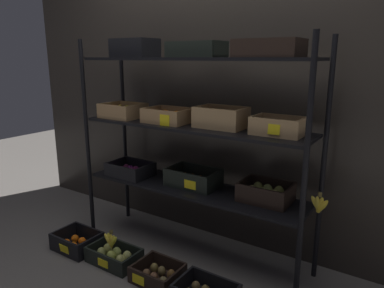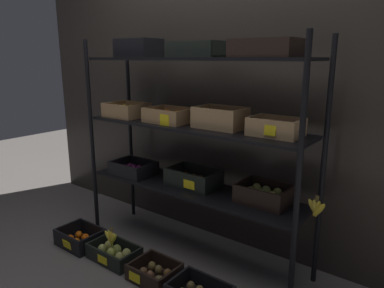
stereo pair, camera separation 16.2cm
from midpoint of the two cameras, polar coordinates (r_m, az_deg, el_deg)
ground_plane at (r=2.82m, az=1.72°, el=-17.05°), size 10.00×10.00×0.00m
storefront_wall at (r=2.78m, az=6.84°, el=8.39°), size 4.11×0.12×2.38m
display_rack at (r=2.47m, az=2.05°, el=3.03°), size 1.83×0.45×1.58m
crate_ground_tangerine at (r=3.01m, az=-16.00°, el=-14.50°), size 0.34×0.27×0.13m
crate_ground_pear at (r=2.76m, az=-10.71°, el=-16.91°), size 0.38×0.23×0.11m
crate_ground_kiwi at (r=2.52m, az=-4.03°, el=-20.05°), size 0.30×0.26×0.11m
banana_bunch_loose at (r=2.70m, az=-11.15°, el=-14.62°), size 0.14×0.04×0.14m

